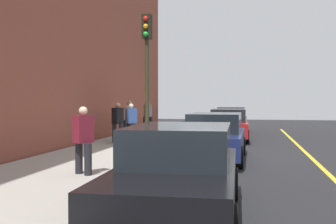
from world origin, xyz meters
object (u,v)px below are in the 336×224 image
(pedestrian_tan_coat, at_px, (129,118))
(rolling_suitcase, at_px, (121,136))
(parked_car_navy, at_px, (215,137))
(pedestrian_grey_coat, at_px, (148,115))
(parked_car_black, at_px, (179,172))
(pedestrian_black_coat, at_px, (118,121))
(pedestrian_burgundy_coat, at_px, (83,138))
(parked_car_green, at_px, (231,120))
(parked_car_red, at_px, (228,125))
(pedestrian_blue_coat, at_px, (131,121))
(traffic_light_pole, at_px, (147,62))

(pedestrian_tan_coat, distance_m, rolling_suitcase, 1.89)
(parked_car_navy, bearing_deg, pedestrian_grey_coat, -154.73)
(parked_car_black, bearing_deg, pedestrian_black_coat, -156.67)
(pedestrian_burgundy_coat, bearing_deg, parked_car_green, 170.35)
(pedestrian_grey_coat, relative_size, pedestrian_black_coat, 1.05)
(parked_car_red, relative_size, pedestrian_tan_coat, 2.66)
(parked_car_black, height_order, pedestrian_grey_coat, pedestrian_grey_coat)
(parked_car_navy, height_order, rolling_suitcase, parked_car_navy)
(parked_car_green, relative_size, pedestrian_burgundy_coat, 2.54)
(pedestrian_black_coat, xyz_separation_m, rolling_suitcase, (-0.47, 0.01, -0.65))
(pedestrian_blue_coat, bearing_deg, parked_car_green, 153.52)
(traffic_light_pole, relative_size, rolling_suitcase, 4.92)
(parked_car_black, bearing_deg, parked_car_red, 179.60)
(parked_car_black, distance_m, pedestrian_blue_coat, 11.74)
(parked_car_navy, xyz_separation_m, traffic_light_pole, (1.76, -1.81, 2.27))
(parked_car_green, xyz_separation_m, parked_car_red, (5.45, 0.10, 0.00))
(pedestrian_burgundy_coat, height_order, pedestrian_tan_coat, pedestrian_tan_coat)
(parked_car_navy, bearing_deg, rolling_suitcase, -131.04)
(parked_car_red, bearing_deg, pedestrian_grey_coat, -122.71)
(pedestrian_blue_coat, distance_m, pedestrian_burgundy_coat, 8.42)
(parked_car_navy, bearing_deg, pedestrian_black_coat, -127.26)
(pedestrian_tan_coat, bearing_deg, parked_car_green, 146.66)
(parked_car_green, relative_size, traffic_light_pole, 0.98)
(parked_car_green, distance_m, pedestrian_burgundy_coat, 16.65)
(parked_car_navy, relative_size, pedestrian_blue_coat, 2.86)
(rolling_suitcase, bearing_deg, parked_car_green, 153.18)
(pedestrian_burgundy_coat, height_order, rolling_suitcase, pedestrian_burgundy_coat)
(parked_car_red, bearing_deg, rolling_suitcase, -54.86)
(parked_car_green, height_order, pedestrian_tan_coat, pedestrian_tan_coat)
(parked_car_red, xyz_separation_m, traffic_light_pole, (8.66, -1.89, 2.27))
(parked_car_red, distance_m, parked_car_black, 13.66)
(parked_car_red, height_order, pedestrian_blue_coat, pedestrian_blue_coat)
(parked_car_black, relative_size, pedestrian_black_coat, 2.78)
(pedestrian_blue_coat, xyz_separation_m, traffic_light_pole, (6.03, 2.23, 2.00))
(parked_car_red, distance_m, pedestrian_tan_coat, 4.80)
(parked_car_black, distance_m, rolling_suitcase, 11.41)
(parked_car_green, xyz_separation_m, traffic_light_pole, (14.11, -1.79, 2.28))
(parked_car_green, height_order, pedestrian_black_coat, pedestrian_black_coat)
(parked_car_red, xyz_separation_m, pedestrian_black_coat, (3.59, -4.44, 0.29))
(traffic_light_pole, bearing_deg, pedestrian_burgundy_coat, -23.39)
(pedestrian_grey_coat, bearing_deg, pedestrian_tan_coat, 2.69)
(parked_car_black, bearing_deg, rolling_suitcase, -157.65)
(parked_car_green, xyz_separation_m, pedestrian_tan_coat, (6.82, -4.48, 0.35))
(traffic_light_pole, xyz_separation_m, rolling_suitcase, (-5.54, -2.54, -2.63))
(pedestrian_tan_coat, height_order, traffic_light_pole, traffic_light_pole)
(parked_car_green, relative_size, pedestrian_tan_coat, 2.33)
(pedestrian_black_coat, relative_size, traffic_light_pole, 0.40)
(parked_car_navy, height_order, pedestrian_black_coat, pedestrian_black_coat)
(parked_car_navy, bearing_deg, pedestrian_tan_coat, -140.87)
(pedestrian_grey_coat, bearing_deg, parked_car_black, 15.68)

